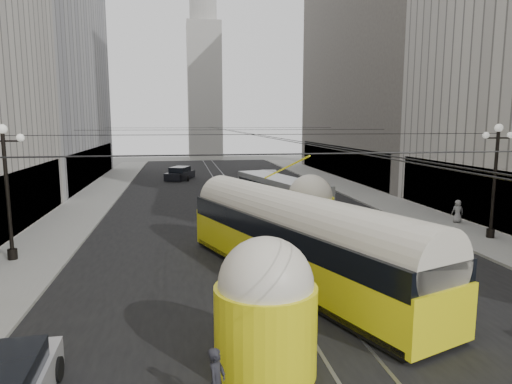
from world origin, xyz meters
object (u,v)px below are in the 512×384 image
object	(u,v)px
streetcar	(296,239)
pedestrian_sidewalk_right	(458,211)
city_bus	(280,195)
pedestrian_crossing_a	(217,382)

from	to	relation	value
streetcar	pedestrian_sidewalk_right	world-z (taller)	streetcar
pedestrian_sidewalk_right	city_bus	bearing A→B (deg)	-13.14
streetcar	city_bus	xyz separation A→B (m)	(2.29, 13.46, -0.35)
streetcar	pedestrian_crossing_a	size ratio (longest dim) A/B	10.01
pedestrian_crossing_a	pedestrian_sidewalk_right	xyz separation A→B (m)	(16.96, 16.91, 0.09)
pedestrian_crossing_a	streetcar	bearing A→B (deg)	-0.37
streetcar	pedestrian_sidewalk_right	distance (m)	15.61
city_bus	pedestrian_crossing_a	size ratio (longest dim) A/B	6.82
streetcar	pedestrian_crossing_a	bearing A→B (deg)	-115.52
city_bus	pedestrian_crossing_a	world-z (taller)	city_bus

